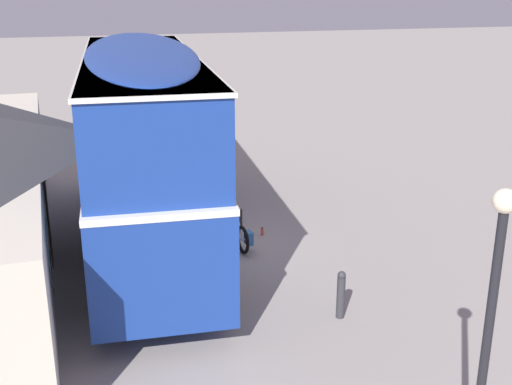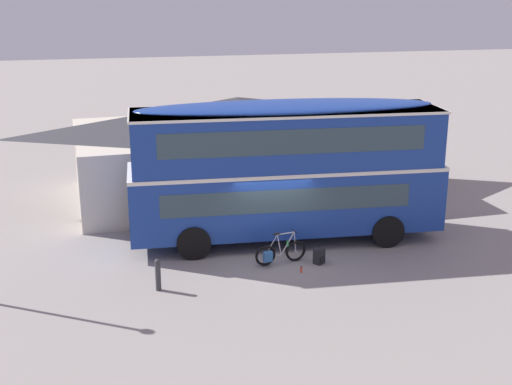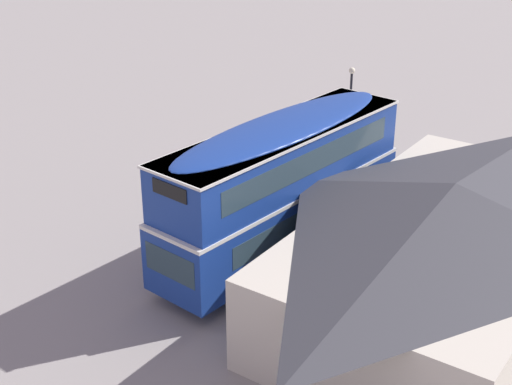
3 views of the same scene
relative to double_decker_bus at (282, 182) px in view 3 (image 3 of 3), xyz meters
The scene contains 8 objects.
ground_plane 2.98m from the double_decker_bus, 123.05° to the right, with size 120.00×120.00×0.00m, color gray.
double_decker_bus is the anchor object (origin of this frame).
touring_bicycle 3.11m from the double_decker_bus, 109.88° to the right, with size 1.70×0.62×1.05m.
backpack_on_ground 3.30m from the double_decker_bus, 77.10° to the right, with size 0.40×0.39×0.55m.
water_bottle_red_squeeze 3.78m from the double_decker_bus, 94.46° to the right, with size 0.07×0.07×0.21m.
pub_building 5.83m from the double_decker_bus, 95.42° to the left, with size 13.76×8.06×4.02m.
street_lamp 9.69m from the double_decker_bus, 162.15° to the right, with size 0.28×0.28×4.10m.
kerb_bollard 5.95m from the double_decker_bus, 145.69° to the right, with size 0.16×0.16×0.97m.
Camera 3 is at (19.11, 14.37, 12.75)m, focal length 51.98 mm.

